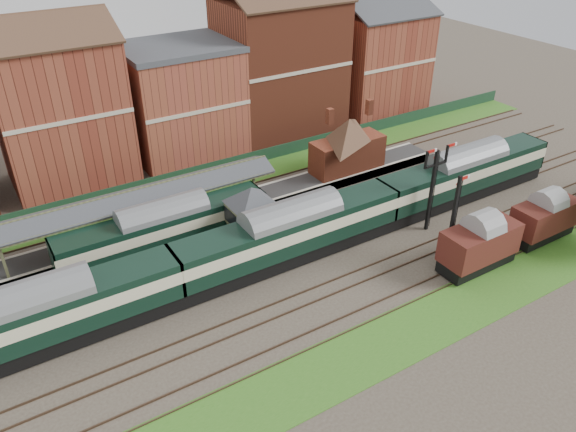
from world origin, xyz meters
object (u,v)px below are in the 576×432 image
goods_van_a (479,244)px  signal_box (252,217)px  dmu_train (291,233)px  semaphore_bracket (433,185)px  platform_railcar (165,229)px

goods_van_a → signal_box: bearing=139.4°
signal_box → dmu_train: 3.77m
semaphore_bracket → goods_van_a: (-0.73, -6.50, -2.33)m
semaphore_bracket → dmu_train: size_ratio=0.13×
platform_railcar → goods_van_a: 26.10m
semaphore_bracket → goods_van_a: 6.94m
semaphore_bracket → dmu_train: bearing=169.3°
dmu_train → semaphore_bracket: bearing=-10.7°
semaphore_bracket → platform_railcar: bearing=157.5°
platform_railcar → dmu_train: bearing=-37.3°
goods_van_a → semaphore_bracket: bearing=83.6°
dmu_train → platform_railcar: size_ratio=3.34×
signal_box → dmu_train: (1.85, -3.25, -0.47)m
semaphore_bracket → dmu_train: 13.56m
platform_railcar → goods_van_a: size_ratio=2.71×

